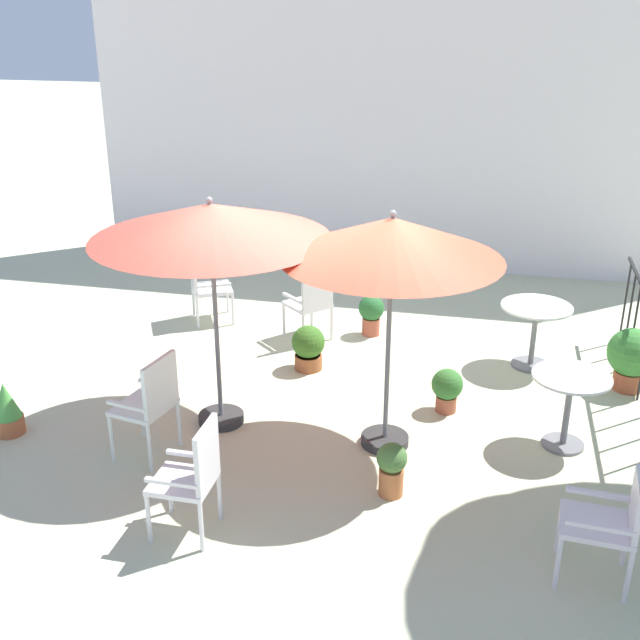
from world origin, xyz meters
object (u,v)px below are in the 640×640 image
patio_chair_3 (312,300)px  patio_chair_4 (151,400)px  patio_umbrella_0 (211,224)px  potted_plant_6 (371,313)px  patio_umbrella_1 (392,241)px  potted_plant_4 (447,388)px  potted_plant_5 (392,467)px  potted_plant_3 (7,409)px  potted_plant_0 (308,347)px  patio_chair_2 (610,520)px  cafe_table_1 (569,397)px  patio_chair_0 (205,284)px  potted_plant_1 (632,356)px  cafe_table_0 (535,324)px  patio_chair_1 (193,473)px

patio_chair_3 → patio_chair_4: size_ratio=0.94×
patio_umbrella_0 → potted_plant_6: patio_umbrella_0 is taller
patio_umbrella_1 → patio_chair_4: (-1.99, -0.64, -1.39)m
patio_chair_3 → patio_umbrella_0: bearing=-101.0°
potted_plant_4 → potted_plant_5: size_ratio=0.95×
potted_plant_4 → potted_plant_5: potted_plant_5 is taller
potted_plant_3 → potted_plant_5: bearing=-2.9°
patio_umbrella_0 → potted_plant_4: 2.81m
potted_plant_0 → potted_plant_6: potted_plant_0 is taller
patio_chair_2 → potted_plant_4: 2.55m
patio_umbrella_1 → patio_chair_4: 2.51m
patio_umbrella_1 → cafe_table_1: 2.18m
patio_chair_0 → potted_plant_3: bearing=-105.4°
cafe_table_1 → patio_chair_3: 3.34m
potted_plant_3 → potted_plant_6: 4.25m
patio_chair_0 → potted_plant_1: 5.05m
patio_chair_2 → patio_chair_4: (-3.74, 0.81, 0.06)m
potted_plant_1 → potted_plant_4: potted_plant_1 is taller
cafe_table_0 → potted_plant_0: cafe_table_0 is taller
cafe_table_1 → potted_plant_0: size_ratio=1.42×
potted_plant_3 → potted_plant_6: size_ratio=1.04×
patio_chair_4 → potted_plant_4: size_ratio=2.14×
patio_umbrella_0 → patio_chair_3: (0.41, 2.10, -1.47)m
patio_umbrella_0 → patio_umbrella_1: patio_umbrella_0 is taller
potted_plant_0 → potted_plant_1: 3.40m
cafe_table_1 → patio_chair_3: patio_chair_3 is taller
patio_chair_1 → patio_umbrella_1: bearing=52.6°
potted_plant_1 → potted_plant_0: bearing=-175.5°
cafe_table_1 → potted_plant_3: cafe_table_1 is taller
patio_chair_1 → potted_plant_0: patio_chair_1 is taller
patio_chair_1 → potted_plant_6: (0.68, 4.08, -0.25)m
patio_chair_3 → potted_plant_6: bearing=26.4°
patio_umbrella_0 → potted_plant_0: bearing=67.6°
cafe_table_1 → patio_chair_1: size_ratio=0.75×
patio_chair_4 → potted_plant_6: 3.45m
patio_umbrella_1 → potted_plant_0: 2.42m
potted_plant_1 → potted_plant_3: bearing=-159.0°
patio_umbrella_0 → potted_plant_0: size_ratio=4.40×
cafe_table_1 → potted_plant_5: 1.83m
cafe_table_1 → patio_chair_0: 4.75m
cafe_table_0 → potted_plant_6: 1.96m
patio_umbrella_1 → potted_plant_5: size_ratio=4.65×
patio_chair_2 → patio_chair_4: patio_chair_4 is taller
cafe_table_1 → patio_chair_1: patio_chair_1 is taller
patio_chair_1 → potted_plant_5: bearing=30.9°
patio_umbrella_1 → cafe_table_0: (1.35, 2.00, -1.44)m
potted_plant_3 → potted_plant_4: bearing=18.6°
potted_plant_0 → potted_plant_6: (0.52, 1.09, 0.02)m
potted_plant_3 → potted_plant_6: bearing=46.1°
patio_umbrella_0 → patio_chair_4: patio_umbrella_0 is taller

